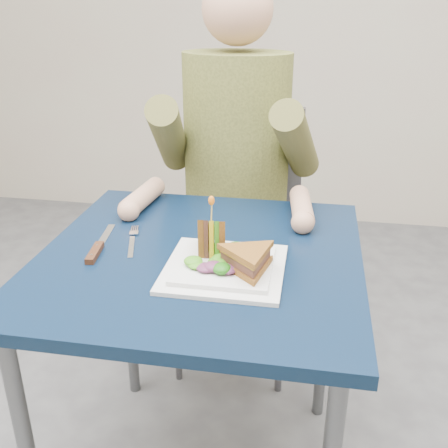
% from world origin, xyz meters
% --- Properties ---
extents(table, '(0.75, 0.75, 0.73)m').
position_xyz_m(table, '(0.00, 0.00, 0.65)').
color(table, black).
rests_on(table, ground).
extents(chair, '(0.42, 0.40, 0.93)m').
position_xyz_m(chair, '(0.00, 0.65, 0.54)').
color(chair, '#47474C').
rests_on(chair, ground).
extents(diner, '(0.54, 0.59, 0.74)m').
position_xyz_m(diner, '(-0.00, 0.54, 0.91)').
color(diner, brown).
rests_on(diner, chair).
extents(plate, '(0.26, 0.26, 0.02)m').
position_xyz_m(plate, '(0.07, -0.07, 0.74)').
color(plate, white).
rests_on(plate, table).
extents(sandwich_flat, '(0.20, 0.20, 0.05)m').
position_xyz_m(sandwich_flat, '(0.13, -0.10, 0.78)').
color(sandwich_flat, brown).
rests_on(sandwich_flat, plate).
extents(sandwich_upright, '(0.08, 0.14, 0.14)m').
position_xyz_m(sandwich_upright, '(0.03, -0.03, 0.78)').
color(sandwich_upright, brown).
rests_on(sandwich_upright, plate).
extents(fork, '(0.06, 0.18, 0.01)m').
position_xyz_m(fork, '(-0.18, 0.03, 0.73)').
color(fork, silver).
rests_on(fork, table).
extents(knife, '(0.05, 0.22, 0.02)m').
position_xyz_m(knife, '(-0.24, -0.03, 0.74)').
color(knife, silver).
rests_on(knife, table).
extents(toothpick, '(0.01, 0.01, 0.06)m').
position_xyz_m(toothpick, '(0.03, -0.03, 0.85)').
color(toothpick, tan).
rests_on(toothpick, sandwich_upright).
extents(toothpick_frill, '(0.01, 0.01, 0.02)m').
position_xyz_m(toothpick_frill, '(0.03, -0.03, 0.88)').
color(toothpick_frill, orange).
rests_on(toothpick_frill, sandwich_upright).
extents(lettuce_spill, '(0.15, 0.13, 0.02)m').
position_xyz_m(lettuce_spill, '(0.08, -0.06, 0.76)').
color(lettuce_spill, '#337A14').
rests_on(lettuce_spill, plate).
extents(onion_ring, '(0.04, 0.04, 0.02)m').
position_xyz_m(onion_ring, '(0.09, -0.07, 0.77)').
color(onion_ring, '#9E4C7A').
rests_on(onion_ring, plate).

